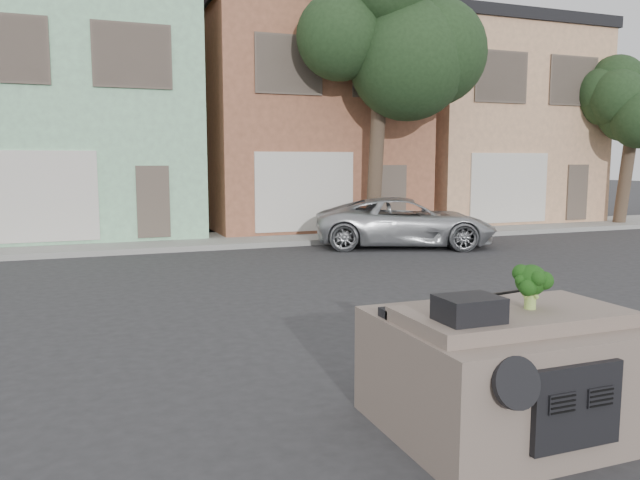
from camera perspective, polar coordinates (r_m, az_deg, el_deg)
ground_plane at (r=8.48m, az=3.55°, el=-9.04°), size 120.00×120.00×0.00m
sidewalk at (r=18.37m, az=-10.11°, el=-0.08°), size 40.00×3.00×0.15m
townhouse_mint at (r=21.95m, az=-21.52°, el=10.39°), size 7.20×8.20×7.55m
townhouse_tan at (r=23.16m, az=-2.30°, el=10.69°), size 7.20×8.20×7.55m
townhouse_beige at (r=26.52m, az=13.50°, el=10.06°), size 7.20×8.20×7.55m
silver_pickup at (r=17.57m, az=7.73°, el=-0.61°), size 5.43×3.92×1.37m
tree_near at (r=19.23m, az=5.19°, el=12.80°), size 4.40×4.00×8.50m
tree_far at (r=25.18m, az=26.27°, el=7.91°), size 3.20×3.00×6.00m
car_dashboard at (r=5.84m, az=16.09°, el=-11.14°), size 2.00×1.80×1.12m
instrument_hump at (r=5.06m, az=13.46°, el=-6.14°), size 0.48×0.38×0.20m
wiper_arm at (r=6.15m, az=16.24°, el=-4.71°), size 0.69×0.15×0.02m
broccoli at (r=5.60m, az=18.71°, el=-4.03°), size 0.42×0.42×0.39m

